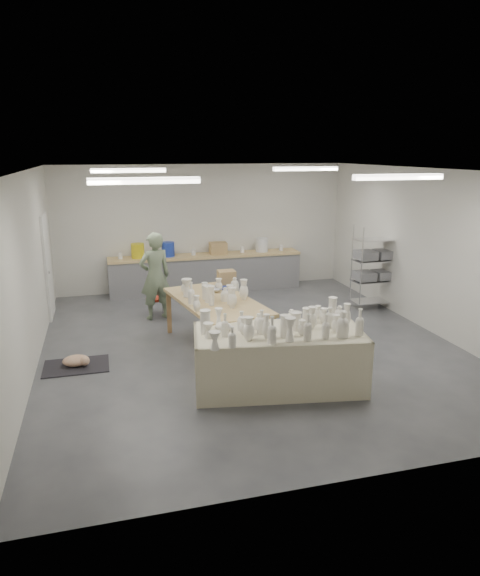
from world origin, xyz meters
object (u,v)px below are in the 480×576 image
object	(u,v)px
drying_table	(279,357)
work_table	(216,298)
potter	(155,276)
red_stool	(155,300)

from	to	relation	value
drying_table	work_table	size ratio (longest dim) A/B	1.03
drying_table	work_table	xyz separation A→B (m)	(-0.50, 1.82, 0.41)
potter	red_stool	world-z (taller)	potter
drying_table	potter	size ratio (longest dim) A/B	1.44
drying_table	work_table	bearing A→B (deg)	114.67
red_stool	potter	bearing A→B (deg)	-90.00
potter	work_table	bearing A→B (deg)	100.81
potter	red_stool	bearing A→B (deg)	-104.84
work_table	drying_table	bearing A→B (deg)	-85.35
drying_table	potter	distance (m)	3.88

